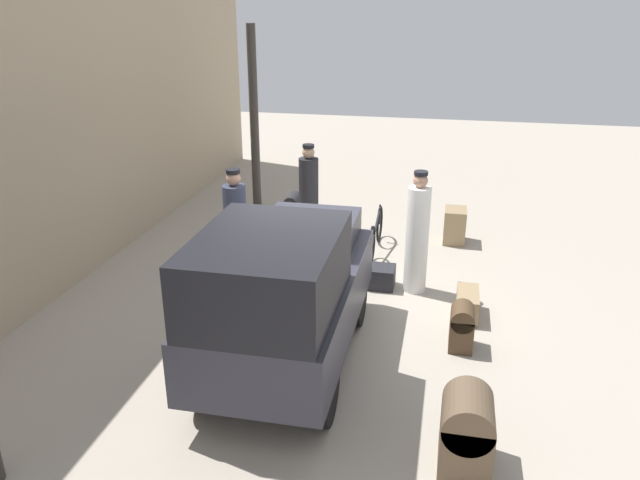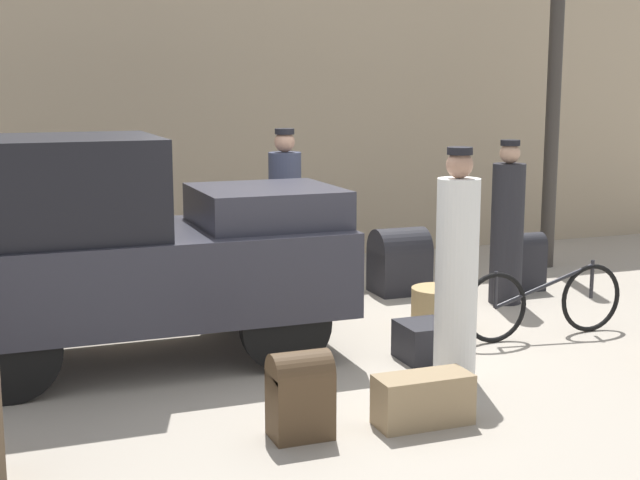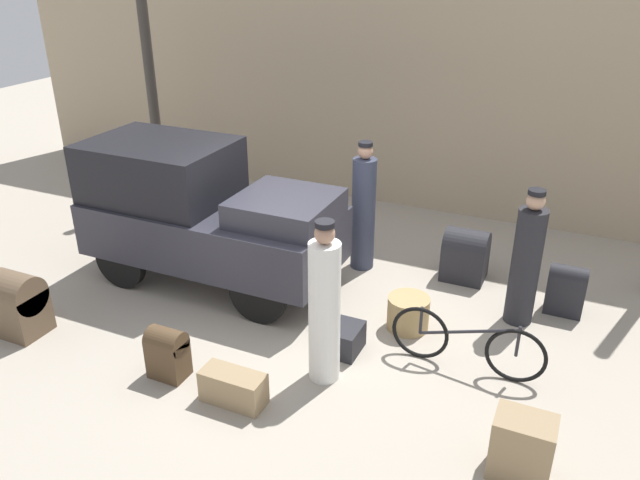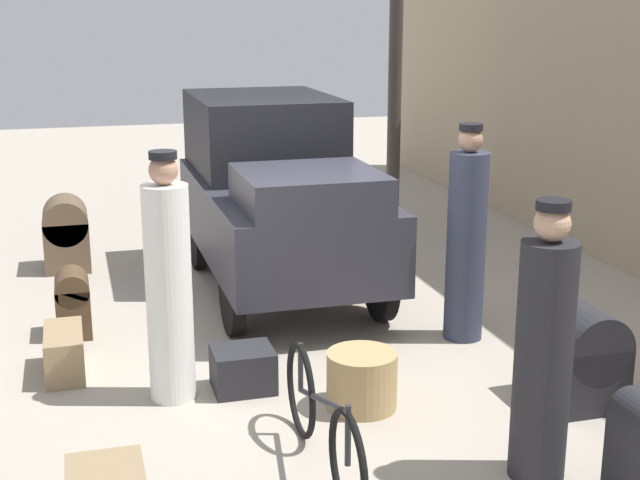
{
  "view_description": "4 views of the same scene",
  "coord_description": "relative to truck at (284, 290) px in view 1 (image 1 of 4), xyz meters",
  "views": [
    {
      "loc": [
        -7.76,
        -1.49,
        4.16
      ],
      "look_at": [
        0.2,
        0.2,
        0.95
      ],
      "focal_mm": 35.0,
      "sensor_mm": 36.0,
      "label": 1
    },
    {
      "loc": [
        -2.56,
        -7.12,
        2.33
      ],
      "look_at": [
        0.2,
        0.2,
        0.95
      ],
      "focal_mm": 50.0,
      "sensor_mm": 36.0,
      "label": 2
    },
    {
      "loc": [
        3.09,
        -6.16,
        4.27
      ],
      "look_at": [
        0.2,
        0.2,
        0.95
      ],
      "focal_mm": 35.0,
      "sensor_mm": 36.0,
      "label": 3
    },
    {
      "loc": [
        7.02,
        -1.73,
        2.82
      ],
      "look_at": [
        0.2,
        0.2,
        0.95
      ],
      "focal_mm": 50.0,
      "sensor_mm": 36.0,
      "label": 4
    }
  ],
  "objects": [
    {
      "name": "bicycle",
      "position": [
        3.79,
        -0.59,
        -0.69
      ],
      "size": [
        1.7,
        0.04,
        0.69
      ],
      "color": "black",
      "rests_on": "ground"
    },
    {
      "name": "canopy_pillar_right",
      "position": [
        5.72,
        2.14,
        0.81
      ],
      "size": [
        0.18,
        0.18,
        3.66
      ],
      "color": "#38332D",
      "rests_on": "ground"
    },
    {
      "name": "suitcase_small_leather",
      "position": [
        2.43,
        -0.83,
        -0.86
      ],
      "size": [
        0.41,
        0.46,
        0.32
      ],
      "color": "#232328",
      "rests_on": "ground"
    },
    {
      "name": "trunk_barrel_dark",
      "position": [
        -1.26,
        -2.08,
        -0.62
      ],
      "size": [
        0.58,
        0.48,
        0.8
      ],
      "color": "brown",
      "rests_on": "ground"
    },
    {
      "name": "porter_with_bicycle",
      "position": [
        2.43,
        -1.35,
        -0.16
      ],
      "size": [
        0.34,
        0.34,
        1.85
      ],
      "color": "white",
      "rests_on": "ground"
    },
    {
      "name": "wicker_basket",
      "position": [
        2.97,
        -0.06,
        -0.81
      ],
      "size": [
        0.51,
        0.51,
        0.42
      ],
      "color": "tan",
      "rests_on": "ground"
    },
    {
      "name": "porter_lifting_near_truck",
      "position": [
        1.88,
        1.23,
        -0.15
      ],
      "size": [
        0.34,
        0.34,
        1.88
      ],
      "color": "#33384C",
      "rests_on": "ground"
    },
    {
      "name": "ground_plane",
      "position": [
        1.58,
        -0.24,
        -1.02
      ],
      "size": [
        30.0,
        30.0,
        0.0
      ],
      "primitive_type": "plane",
      "color": "#A89E8E"
    },
    {
      "name": "porter_standing_middle",
      "position": [
        4.18,
        0.68,
        -0.22
      ],
      "size": [
        0.35,
        0.35,
        1.75
      ],
      "color": "#232328",
      "rests_on": "ground"
    },
    {
      "name": "trunk_wicker_pale",
      "position": [
        0.88,
        -2.04,
        -0.71
      ],
      "size": [
        0.4,
        0.29,
        0.59
      ],
      "color": "#4C3823",
      "rests_on": "ground"
    },
    {
      "name": "suitcase_tan_flat",
      "position": [
        4.67,
        1.1,
        -0.67
      ],
      "size": [
        0.46,
        0.28,
        0.66
      ],
      "color": "#232328",
      "rests_on": "ground"
    },
    {
      "name": "station_building_facade",
      "position": [
        1.58,
        3.84,
        1.23
      ],
      "size": [
        16.0,
        0.15,
        4.5
      ],
      "color": "tan",
      "rests_on": "ground"
    },
    {
      "name": "trunk_large_brown",
      "position": [
        3.31,
        1.49,
        -0.66
      ],
      "size": [
        0.59,
        0.51,
        0.74
      ],
      "color": "#232328",
      "rests_on": "ground"
    },
    {
      "name": "truck",
      "position": [
        0.0,
        0.0,
        0.0
      ],
      "size": [
        3.45,
        1.54,
        1.91
      ],
      "color": "black",
      "rests_on": "ground"
    },
    {
      "name": "suitcase_black_upright",
      "position": [
        1.75,
        -2.12,
        -0.84
      ],
      "size": [
        0.67,
        0.3,
        0.35
      ],
      "color": "#937A56",
      "rests_on": "ground"
    },
    {
      "name": "trunk_umber_medium",
      "position": [
        4.57,
        -1.92,
        -0.71
      ],
      "size": [
        0.52,
        0.38,
        0.62
      ],
      "color": "#937A56",
      "rests_on": "ground"
    }
  ]
}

